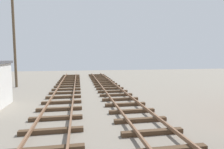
# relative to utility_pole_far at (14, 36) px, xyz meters

# --- Properties ---
(utility_pole_far) EXTENTS (1.80, 0.24, 9.43)m
(utility_pole_far) POSITION_rel_utility_pole_far_xyz_m (0.00, 0.00, 0.00)
(utility_pole_far) COLOR brown
(utility_pole_far) RESTS_ON ground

